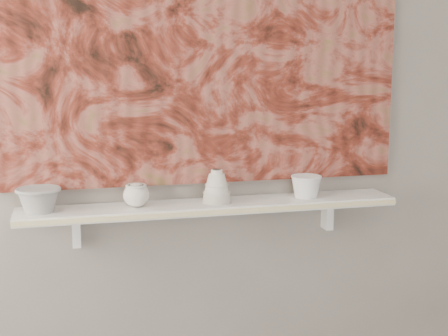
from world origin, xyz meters
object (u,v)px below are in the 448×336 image
object	(u,v)px
bowl_white	(306,186)
shelf	(212,206)
painting	(206,35)
bell_vessel	(217,186)
cup_cream	(136,195)
bowl_grey	(39,200)

from	to	relation	value
bowl_white	shelf	bearing A→B (deg)	180.00
shelf	painting	size ratio (longest dim) A/B	0.93
painting	bell_vessel	size ratio (longest dim) A/B	12.19
shelf	cup_cream	distance (m)	0.28
painting	bowl_grey	world-z (taller)	painting
painting	bowl_white	bearing A→B (deg)	-12.24
painting	bell_vessel	world-z (taller)	painting
shelf	bowl_white	world-z (taller)	bowl_white
shelf	bowl_white	distance (m)	0.38
bowl_white	painting	bearing A→B (deg)	167.76
shelf	bowl_grey	world-z (taller)	bowl_grey
cup_cream	bell_vessel	xyz separation A→B (m)	(0.30, 0.00, 0.02)
bowl_grey	bowl_white	xyz separation A→B (m)	(0.98, 0.00, -0.00)
painting	bowl_grey	xyz separation A→B (m)	(-0.61, -0.08, -0.57)
bowl_grey	cup_cream	distance (m)	0.34
bowl_white	bell_vessel	bearing A→B (deg)	180.00
cup_cream	bell_vessel	world-z (taller)	bell_vessel
cup_cream	painting	bearing A→B (deg)	16.24
bowl_grey	cup_cream	world-z (taller)	bowl_grey
shelf	bowl_white	bearing A→B (deg)	0.00
bell_vessel	painting	bearing A→B (deg)	103.41
shelf	bell_vessel	world-z (taller)	bell_vessel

